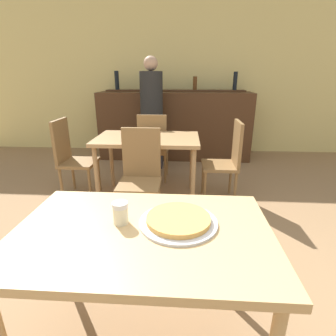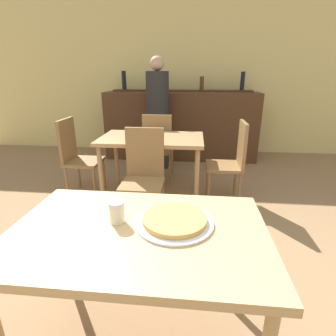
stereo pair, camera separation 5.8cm
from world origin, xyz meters
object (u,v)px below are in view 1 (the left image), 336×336
Objects in this scene: cheese_shaker at (120,213)px; person_standing at (152,110)px; chair_far_side_front at (140,171)px; chair_far_side_back at (153,145)px; chair_far_side_right at (228,157)px; chair_far_side_left at (71,154)px; pizza_tray at (178,220)px.

person_standing reaches higher than cheese_shaker.
cheese_shaker is (0.13, -1.32, 0.29)m from chair_far_side_front.
chair_far_side_back is at bearing 90.00° from chair_far_side_front.
chair_far_side_back is 0.71m from person_standing.
chair_far_side_front reaches higher than cheese_shaker.
cheese_shaker is at bearing 93.24° from chair_far_side_back.
person_standing reaches higher than chair_far_side_back.
chair_far_side_right is at bearing 29.60° from chair_far_side_front.
person_standing reaches higher than chair_far_side_right.
chair_far_side_right is (1.84, 0.00, 0.00)m from chair_far_side_left.
chair_far_side_left is at bearing -126.98° from person_standing.
cheese_shaker is at bearing -84.20° from chair_far_side_front.
chair_far_side_front is at bearing 90.00° from chair_far_side_back.
pizza_tray is (0.40, -1.31, 0.25)m from chair_far_side_front.
cheese_shaker is at bearing -150.19° from chair_far_side_left.
chair_far_side_left is 0.56× the size of person_standing.
chair_far_side_front is at bearing -87.06° from person_standing.
person_standing is at bearing 99.41° from pizza_tray.
cheese_shaker is 2.96m from person_standing.
chair_far_side_front and chair_far_side_back have the same top height.
chair_far_side_left is at bearing 29.60° from chair_far_side_back.
person_standing is (-0.49, 2.94, 0.13)m from pizza_tray.
person_standing is (-1.01, 1.11, 0.38)m from chair_far_side_right.
chair_far_side_front is 8.83× the size of cheese_shaker.
chair_far_side_left is 2.56× the size of pizza_tray.
pizza_tray is at bearing -144.09° from chair_far_side_left.
chair_far_side_back is 2.40m from pizza_tray.
chair_far_side_back is 2.56× the size of pizza_tray.
chair_far_side_right is at bearing 150.40° from chair_far_side_back.
pizza_tray is (-0.52, -1.83, 0.25)m from chair_far_side_right.
chair_far_side_front is 1.00× the size of chair_far_side_left.
person_standing reaches higher than chair_far_side_left.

